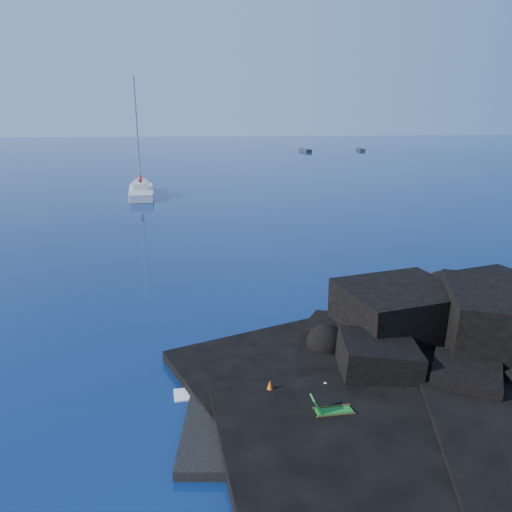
{
  "coord_description": "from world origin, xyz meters",
  "views": [
    {
      "loc": [
        1.12,
        -14.69,
        10.77
      ],
      "look_at": [
        4.29,
        14.94,
        2.0
      ],
      "focal_mm": 35.0,
      "sensor_mm": 36.0,
      "label": 1
    }
  ],
  "objects_px": {
    "distant_boat_a": "(305,152)",
    "deck_chair": "(334,406)",
    "sailboat": "(141,196)",
    "distant_boat_b": "(361,151)",
    "marker_cone": "(270,388)",
    "sunbather": "(316,389)"
  },
  "relations": [
    {
      "from": "distant_boat_a",
      "to": "sunbather",
      "type": "bearing_deg",
      "value": -114.13
    },
    {
      "from": "distant_boat_a",
      "to": "distant_boat_b",
      "type": "bearing_deg",
      "value": -8.52
    },
    {
      "from": "deck_chair",
      "to": "distant_boat_a",
      "type": "xyz_separation_m",
      "value": [
        23.17,
        118.45,
        -0.85
      ]
    },
    {
      "from": "sailboat",
      "to": "deck_chair",
      "type": "relative_size",
      "value": 10.18
    },
    {
      "from": "distant_boat_a",
      "to": "marker_cone",
      "type": "bearing_deg",
      "value": -114.97
    },
    {
      "from": "deck_chair",
      "to": "marker_cone",
      "type": "distance_m",
      "value": 2.64
    },
    {
      "from": "sunbather",
      "to": "deck_chair",
      "type": "bearing_deg",
      "value": -112.62
    },
    {
      "from": "sailboat",
      "to": "deck_chair",
      "type": "bearing_deg",
      "value": -82.94
    },
    {
      "from": "sailboat",
      "to": "distant_boat_b",
      "type": "bearing_deg",
      "value": 46.92
    },
    {
      "from": "distant_boat_a",
      "to": "deck_chair",
      "type": "bearing_deg",
      "value": -113.86
    },
    {
      "from": "deck_chair",
      "to": "sunbather",
      "type": "relative_size",
      "value": 0.81
    },
    {
      "from": "distant_boat_a",
      "to": "distant_boat_b",
      "type": "relative_size",
      "value": 1.14
    },
    {
      "from": "marker_cone",
      "to": "distant_boat_b",
      "type": "distance_m",
      "value": 124.79
    },
    {
      "from": "sailboat",
      "to": "sunbather",
      "type": "distance_m",
      "value": 50.48
    },
    {
      "from": "sailboat",
      "to": "marker_cone",
      "type": "xyz_separation_m",
      "value": [
        10.26,
        -48.95,
        0.66
      ]
    },
    {
      "from": "deck_chair",
      "to": "sunbather",
      "type": "distance_m",
      "value": 1.67
    },
    {
      "from": "distant_boat_b",
      "to": "sailboat",
      "type": "bearing_deg",
      "value": -122.27
    },
    {
      "from": "distant_boat_a",
      "to": "distant_boat_b",
      "type": "distance_m",
      "value": 15.65
    },
    {
      "from": "sailboat",
      "to": "distant_boat_a",
      "type": "distance_m",
      "value": 76.52
    },
    {
      "from": "deck_chair",
      "to": "sunbather",
      "type": "height_order",
      "value": "deck_chair"
    },
    {
      "from": "deck_chair",
      "to": "distant_boat_a",
      "type": "height_order",
      "value": "deck_chair"
    },
    {
      "from": "deck_chair",
      "to": "marker_cone",
      "type": "xyz_separation_m",
      "value": [
        -2.02,
        1.69,
        -0.19
      ]
    }
  ]
}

